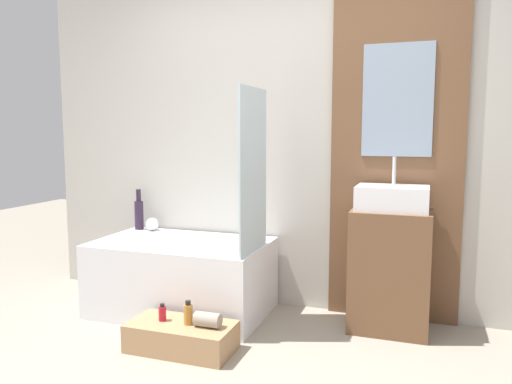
% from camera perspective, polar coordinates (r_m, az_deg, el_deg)
% --- Properties ---
extents(wall_tiled_back, '(4.20, 0.06, 2.60)m').
position_cam_1_polar(wall_tiled_back, '(3.80, 4.26, 6.19)').
color(wall_tiled_back, '#B7B2A8').
rests_on(wall_tiled_back, ground_plane).
extents(wall_wood_accent, '(0.91, 0.04, 2.60)m').
position_cam_1_polar(wall_wood_accent, '(3.63, 15.76, 6.16)').
color(wall_wood_accent, brown).
rests_on(wall_wood_accent, ground_plane).
extents(bathtub, '(1.27, 0.77, 0.54)m').
position_cam_1_polar(bathtub, '(3.82, -8.45, -9.51)').
color(bathtub, white).
rests_on(bathtub, ground_plane).
extents(glass_shower_screen, '(0.01, 0.52, 1.10)m').
position_cam_1_polar(glass_shower_screen, '(3.33, -0.31, 2.47)').
color(glass_shower_screen, silver).
rests_on(glass_shower_screen, bathtub).
extents(wooden_step_bench, '(0.65, 0.33, 0.17)m').
position_cam_1_polar(wooden_step_bench, '(3.24, -8.51, -16.03)').
color(wooden_step_bench, '#A87F56').
rests_on(wooden_step_bench, ground_plane).
extents(vanity_cabinet, '(0.52, 0.40, 0.83)m').
position_cam_1_polar(vanity_cabinet, '(3.54, 15.05, -8.64)').
color(vanity_cabinet, brown).
rests_on(vanity_cabinet, ground_plane).
extents(sink, '(0.47, 0.33, 0.35)m').
position_cam_1_polar(sink, '(3.44, 15.31, -0.67)').
color(sink, white).
rests_on(sink, vanity_cabinet).
extents(vase_tall_dark, '(0.07, 0.07, 0.33)m').
position_cam_1_polar(vase_tall_dark, '(4.25, -13.23, -2.35)').
color(vase_tall_dark, '#2D1E33').
rests_on(vase_tall_dark, bathtub).
extents(vase_round_light, '(0.10, 0.10, 0.10)m').
position_cam_1_polar(vase_round_light, '(4.18, -11.78, -3.64)').
color(vase_round_light, white).
rests_on(vase_round_light, bathtub).
extents(bottle_soap_primary, '(0.05, 0.05, 0.11)m').
position_cam_1_polar(bottle_soap_primary, '(3.25, -10.65, -13.44)').
color(bottle_soap_primary, '#B21928').
rests_on(bottle_soap_primary, wooden_step_bench).
extents(bottle_soap_secondary, '(0.05, 0.05, 0.15)m').
position_cam_1_polar(bottle_soap_secondary, '(3.16, -7.76, -13.62)').
color(bottle_soap_secondary, '#B2752D').
rests_on(bottle_soap_secondary, wooden_step_bench).
extents(towel_roll, '(0.16, 0.09, 0.09)m').
position_cam_1_polar(towel_roll, '(3.12, -5.54, -14.32)').
color(towel_roll, gray).
rests_on(towel_roll, wooden_step_bench).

